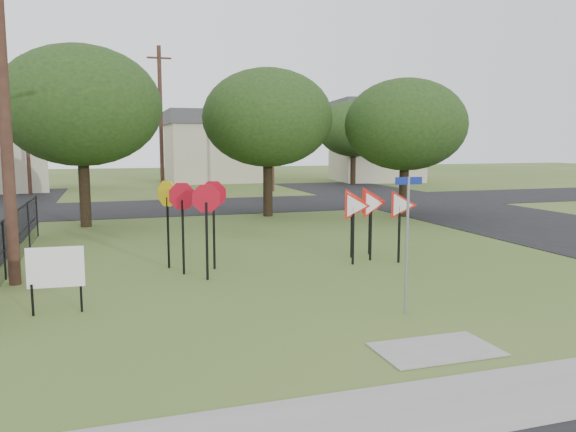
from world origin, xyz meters
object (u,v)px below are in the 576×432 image
object	(u,v)px
stop_sign_cluster	(192,205)
info_board	(56,269)
street_name_sign	(407,236)
yield_sign_cluster	(369,206)

from	to	relation	value
stop_sign_cluster	info_board	world-z (taller)	stop_sign_cluster
street_name_sign	stop_sign_cluster	xyz separation A→B (m)	(-3.52, 4.91, 0.21)
street_name_sign	stop_sign_cluster	size ratio (longest dim) A/B	1.14
yield_sign_cluster	info_board	world-z (taller)	yield_sign_cluster
street_name_sign	stop_sign_cluster	bearing A→B (deg)	125.64
yield_sign_cluster	info_board	xyz separation A→B (m)	(-8.24, -2.88, -0.67)
stop_sign_cluster	yield_sign_cluster	world-z (taller)	stop_sign_cluster
street_name_sign	yield_sign_cluster	distance (m)	5.24
stop_sign_cluster	yield_sign_cluster	distance (m)	5.13
street_name_sign	yield_sign_cluster	xyz separation A→B (m)	(1.60, 4.99, -0.01)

